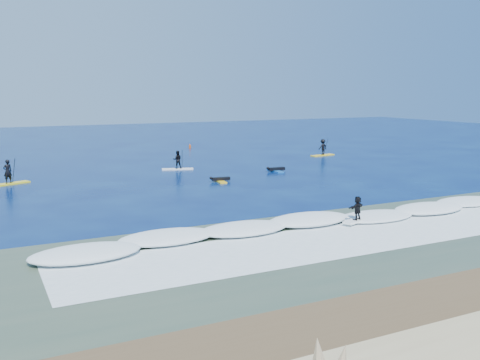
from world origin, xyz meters
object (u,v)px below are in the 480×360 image
sup_paddler_right (323,148)px  sup_paddler_center (177,161)px  sup_paddler_left (8,176)px  marker_buoy (190,146)px  prone_paddler_far (276,170)px  wave_surfer (357,210)px  prone_paddler_near (220,180)px

sup_paddler_right → sup_paddler_center: bearing=-179.7°
sup_paddler_left → marker_buoy: sup_paddler_left is taller
sup_paddler_right → prone_paddler_far: sup_paddler_right is taller
sup_paddler_left → wave_surfer: (16.09, -21.71, 0.09)m
sup_paddler_right → sup_paddler_left: bearing=179.3°
sup_paddler_left → marker_buoy: bearing=15.9°
prone_paddler_near → prone_paddler_far: bearing=-61.1°
wave_surfer → marker_buoy: bearing=65.2°
prone_paddler_near → prone_paddler_far: (6.67, 2.70, 0.01)m
prone_paddler_near → marker_buoy: (6.66, 23.76, 0.12)m
wave_surfer → sup_paddler_right: bearing=41.6°
prone_paddler_near → marker_buoy: size_ratio=3.47×
sup_paddler_left → marker_buoy: (21.72, 17.76, -0.43)m
sup_paddler_center → wave_surfer: sup_paddler_center is taller
sup_paddler_center → sup_paddler_right: sup_paddler_right is taller
sup_paddler_center → sup_paddler_left: bearing=-156.5°
sup_paddler_right → wave_surfer: sup_paddler_right is taller
sup_paddler_right → prone_paddler_near: size_ratio=1.42×
sup_paddler_left → prone_paddler_far: 21.99m
sup_paddler_left → marker_buoy: 28.07m
prone_paddler_near → wave_surfer: (1.02, -15.71, 0.64)m
sup_paddler_right → prone_paddler_near: sup_paddler_right is taller
sup_paddler_left → prone_paddler_near: sup_paddler_left is taller
sup_paddler_center → marker_buoy: size_ratio=4.69×
prone_paddler_near → wave_surfer: wave_surfer is taller
sup_paddler_center → sup_paddler_right: (17.95, 2.82, 0.08)m
sup_paddler_left → sup_paddler_center: bearing=-16.9°
sup_paddler_right → prone_paddler_far: 13.07m
prone_paddler_far → wave_surfer: wave_surfer is taller
sup_paddler_right → prone_paddler_near: (-17.17, -10.45, -0.67)m
sup_paddler_center → prone_paddler_near: bearing=-67.2°
wave_surfer → sup_paddler_left: bearing=109.9°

